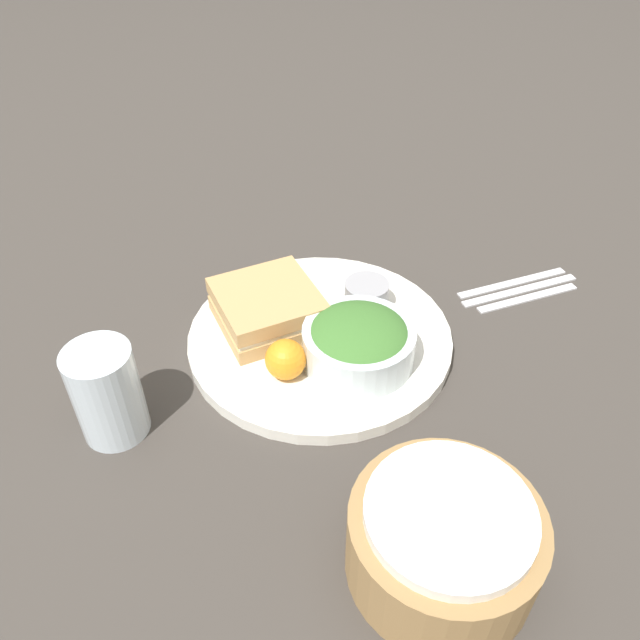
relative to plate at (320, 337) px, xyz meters
name	(u,v)px	position (x,y,z in m)	size (l,w,h in m)	color
ground_plane	(320,342)	(0.00, 0.00, -0.01)	(4.00, 4.00, 0.00)	#3D3833
plate	(320,337)	(0.00, 0.00, 0.00)	(0.32, 0.32, 0.02)	white
sandwich	(268,308)	(0.06, -0.02, 0.03)	(0.15, 0.15, 0.05)	tan
salad_bowl	(359,341)	(-0.04, 0.05, 0.04)	(0.13, 0.13, 0.06)	silver
dressing_cup	(366,296)	(-0.06, -0.05, 0.03)	(0.06, 0.06, 0.04)	#99999E
orange_wedge	(286,359)	(0.04, 0.07, 0.03)	(0.05, 0.05, 0.05)	orange
drink_glass	(107,393)	(0.22, 0.12, 0.05)	(0.07, 0.07, 0.11)	silver
bread_basket	(444,540)	(-0.09, 0.30, 0.03)	(0.16, 0.16, 0.09)	#997547
fork	(513,282)	(-0.27, -0.11, -0.01)	(0.17, 0.01, 0.01)	silver
knife	(520,290)	(-0.28, -0.09, -0.01)	(0.18, 0.01, 0.01)	silver
spoon	(528,297)	(-0.28, -0.07, -0.01)	(0.15, 0.01, 0.01)	silver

